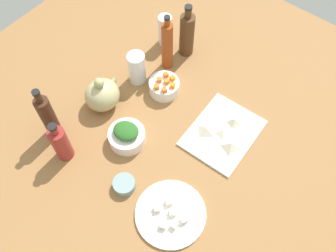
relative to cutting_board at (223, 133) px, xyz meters
The scene contains 31 objects.
tabletop 21.39cm from the cutting_board, 127.40° to the left, with size 190.00×190.00×3.00cm, color olive.
cutting_board is the anchor object (origin of this frame).
plate_tofu 38.07cm from the cutting_board, behind, with size 24.57×24.57×1.20cm, color white.
bowl_greens 37.04cm from the cutting_board, 133.28° to the left, with size 14.08×14.08×5.55cm, color white.
bowl_carrots 30.90cm from the cutting_board, 86.41° to the left, with size 12.56×12.56×5.67cm, color white.
bowl_small_side 42.89cm from the cutting_board, 159.25° to the left, with size 8.02×8.02×3.49cm, color #7C9899.
teapot 49.67cm from the cutting_board, 112.03° to the left, with size 15.82×13.41×16.02cm.
bottle_0 42.51cm from the cutting_board, 70.53° to the left, with size 4.78×4.78×27.56cm.
bottle_1 60.91cm from the cutting_board, 137.03° to the left, with size 6.16×6.16×20.47cm.
bottle_2 66.11cm from the cutting_board, 127.65° to the left, with size 5.49×5.49×26.10cm.
bottle_3 45.73cm from the cutting_board, 55.90° to the left, with size 6.29×6.29×25.58cm.
drinking_glass_0 43.97cm from the cutting_board, 90.32° to the left, with size 7.28×7.28×14.42cm, color white.
drinking_glass_1 53.64cm from the cutting_board, 63.70° to the left, with size 5.97×5.97×14.83cm, color white.
carrot_cube_0 30.07cm from the cutting_board, 80.09° to the left, with size 1.80×1.80×1.80cm, color orange.
carrot_cube_1 33.34cm from the cutting_board, 87.98° to the left, with size 1.80×1.80×1.80cm, color orange.
carrot_cube_2 28.59cm from the cutting_board, 93.13° to the left, with size 1.80×1.80×1.80cm, color orange.
carrot_cube_3 31.96cm from the cutting_board, 94.23° to the left, with size 1.80×1.80×1.80cm, color orange.
carrot_cube_4 27.40cm from the cutting_board, 85.11° to the left, with size 1.80×1.80×1.80cm, color orange.
carrot_cube_5 33.10cm from the cutting_board, 81.46° to the left, with size 1.80×1.80×1.80cm, color orange.
carrot_cube_6 30.52cm from the cutting_board, 85.58° to the left, with size 1.80×1.80×1.80cm, color orange.
chopped_greens_mound 37.59cm from the cutting_board, 133.28° to the left, with size 9.77×8.24×3.46cm, color #2B6324.
tofu_cube_0 43.23cm from the cutting_board, behind, with size 2.20×2.20×2.20cm, color white.
tofu_cube_1 39.74cm from the cutting_board, behind, with size 2.20×2.20×2.20cm, color white.
tofu_cube_2 35.46cm from the cutting_board, behind, with size 2.20×2.20×2.20cm, color #F4DECF.
tofu_cube_3 37.91cm from the cutting_board, behind, with size 2.20×2.20×2.20cm, color silver.
tofu_cube_4 38.24cm from the cutting_board, 166.21° to the right, with size 2.20×2.20×2.20cm, color white.
tofu_cube_5 41.37cm from the cutting_board, 169.21° to the right, with size 2.20×2.20×2.20cm, color white.
dumpling_0 1.60cm from the cutting_board, behind, with size 4.83×4.33×2.10cm, color beige.
dumpling_1 7.32cm from the cutting_board, 122.31° to the right, with size 5.83×5.81×3.06cm, color beige.
dumpling_2 6.46cm from the cutting_board, ahead, with size 4.68×4.16×2.92cm, color beige.
dumpling_3 7.04cm from the cutting_board, 123.91° to the left, with size 5.93×5.72×2.92cm, color beige.
Camera 1 is at (-56.20, -44.83, 127.84)cm, focal length 39.47 mm.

